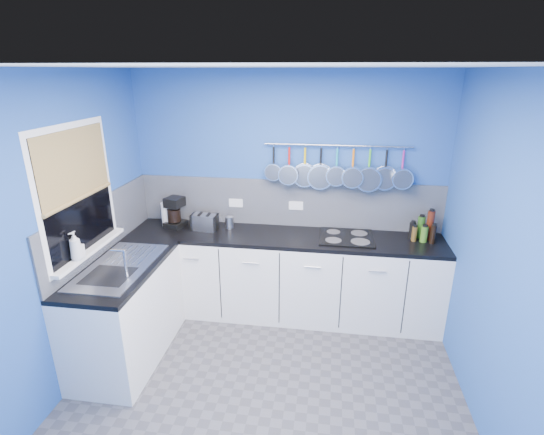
% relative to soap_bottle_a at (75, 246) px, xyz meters
% --- Properties ---
extents(floor, '(3.20, 3.00, 0.02)m').
position_rel_soap_bottle_a_xyz_m(floor, '(1.53, -0.09, -1.18)').
color(floor, '#47474C').
rests_on(floor, ground).
extents(ceiling, '(3.20, 3.00, 0.02)m').
position_rel_soap_bottle_a_xyz_m(ceiling, '(1.53, -0.09, 1.34)').
color(ceiling, white).
rests_on(ceiling, ground).
extents(wall_back, '(3.20, 0.02, 2.50)m').
position_rel_soap_bottle_a_xyz_m(wall_back, '(1.53, 1.42, 0.08)').
color(wall_back, '#254F9D').
rests_on(wall_back, ground).
extents(wall_front, '(3.20, 0.02, 2.50)m').
position_rel_soap_bottle_a_xyz_m(wall_front, '(1.53, -1.60, 0.08)').
color(wall_front, '#254F9D').
rests_on(wall_front, ground).
extents(wall_left, '(0.02, 3.00, 2.50)m').
position_rel_soap_bottle_a_xyz_m(wall_left, '(-0.08, -0.09, 0.08)').
color(wall_left, '#254F9D').
rests_on(wall_left, ground).
extents(wall_right, '(0.02, 3.00, 2.50)m').
position_rel_soap_bottle_a_xyz_m(wall_right, '(3.14, -0.09, 0.08)').
color(wall_right, '#254F9D').
rests_on(wall_right, ground).
extents(backsplash_back, '(3.20, 0.02, 0.50)m').
position_rel_soap_bottle_a_xyz_m(backsplash_back, '(1.53, 1.39, -0.02)').
color(backsplash_back, gray).
rests_on(backsplash_back, wall_back).
extents(backsplash_left, '(0.02, 1.80, 0.50)m').
position_rel_soap_bottle_a_xyz_m(backsplash_left, '(-0.06, 0.51, -0.02)').
color(backsplash_left, gray).
rests_on(backsplash_left, wall_left).
extents(cabinet_run_back, '(3.20, 0.60, 0.86)m').
position_rel_soap_bottle_a_xyz_m(cabinet_run_back, '(1.53, 1.11, -0.74)').
color(cabinet_run_back, white).
rests_on(cabinet_run_back, ground).
extents(worktop_back, '(3.20, 0.60, 0.04)m').
position_rel_soap_bottle_a_xyz_m(worktop_back, '(1.53, 1.11, -0.29)').
color(worktop_back, black).
rests_on(worktop_back, cabinet_run_back).
extents(cabinet_run_left, '(0.60, 1.20, 0.86)m').
position_rel_soap_bottle_a_xyz_m(cabinet_run_left, '(0.23, 0.21, -0.74)').
color(cabinet_run_left, white).
rests_on(cabinet_run_left, ground).
extents(worktop_left, '(0.60, 1.20, 0.04)m').
position_rel_soap_bottle_a_xyz_m(worktop_left, '(0.23, 0.21, -0.29)').
color(worktop_left, black).
rests_on(worktop_left, cabinet_run_left).
extents(window_frame, '(0.01, 1.00, 1.10)m').
position_rel_soap_bottle_a_xyz_m(window_frame, '(-0.05, 0.21, 0.38)').
color(window_frame, white).
rests_on(window_frame, wall_left).
extents(window_glass, '(0.01, 0.90, 1.00)m').
position_rel_soap_bottle_a_xyz_m(window_glass, '(-0.04, 0.21, 0.38)').
color(window_glass, black).
rests_on(window_glass, wall_left).
extents(bamboo_blind, '(0.01, 0.90, 0.55)m').
position_rel_soap_bottle_a_xyz_m(bamboo_blind, '(-0.03, 0.21, 0.61)').
color(bamboo_blind, tan).
rests_on(bamboo_blind, wall_left).
extents(window_sill, '(0.10, 0.98, 0.03)m').
position_rel_soap_bottle_a_xyz_m(window_sill, '(-0.02, 0.21, -0.13)').
color(window_sill, white).
rests_on(window_sill, wall_left).
extents(sink_unit, '(0.50, 0.95, 0.01)m').
position_rel_soap_bottle_a_xyz_m(sink_unit, '(0.23, 0.21, -0.27)').
color(sink_unit, silver).
rests_on(sink_unit, worktop_left).
extents(mixer_tap, '(0.12, 0.08, 0.26)m').
position_rel_soap_bottle_a_xyz_m(mixer_tap, '(0.39, 0.03, -0.14)').
color(mixer_tap, silver).
rests_on(mixer_tap, worktop_left).
extents(socket_left, '(0.15, 0.01, 0.09)m').
position_rel_soap_bottle_a_xyz_m(socket_left, '(0.98, 1.38, -0.04)').
color(socket_left, white).
rests_on(socket_left, backsplash_back).
extents(socket_right, '(0.15, 0.01, 0.09)m').
position_rel_soap_bottle_a_xyz_m(socket_right, '(1.63, 1.38, -0.04)').
color(socket_right, white).
rests_on(socket_right, backsplash_back).
extents(pot_rail, '(1.45, 0.02, 0.02)m').
position_rel_soap_bottle_a_xyz_m(pot_rail, '(2.03, 1.36, 0.61)').
color(pot_rail, silver).
rests_on(pot_rail, wall_back).
extents(soap_bottle_a, '(0.11, 0.11, 0.24)m').
position_rel_soap_bottle_a_xyz_m(soap_bottle_a, '(0.00, 0.00, 0.00)').
color(soap_bottle_a, white).
rests_on(soap_bottle_a, window_sill).
extents(soap_bottle_b, '(0.09, 0.09, 0.17)m').
position_rel_soap_bottle_a_xyz_m(soap_bottle_b, '(0.00, 0.02, -0.03)').
color(soap_bottle_b, white).
rests_on(soap_bottle_b, window_sill).
extents(paper_towel, '(0.13, 0.13, 0.25)m').
position_rel_soap_bottle_a_xyz_m(paper_towel, '(0.26, 1.20, -0.14)').
color(paper_towel, white).
rests_on(paper_towel, worktop_back).
extents(coffee_maker, '(0.23, 0.24, 0.32)m').
position_rel_soap_bottle_a_xyz_m(coffee_maker, '(0.36, 1.17, -0.11)').
color(coffee_maker, black).
rests_on(coffee_maker, worktop_back).
extents(toaster, '(0.28, 0.18, 0.16)m').
position_rel_soap_bottle_a_xyz_m(toaster, '(0.70, 1.14, -0.19)').
color(toaster, silver).
rests_on(toaster, worktop_back).
extents(canister, '(0.10, 0.10, 0.13)m').
position_rel_soap_bottle_a_xyz_m(canister, '(0.94, 1.22, -0.21)').
color(canister, silver).
rests_on(canister, worktop_back).
extents(hob, '(0.54, 0.47, 0.01)m').
position_rel_soap_bottle_a_xyz_m(hob, '(2.16, 1.13, -0.26)').
color(hob, black).
rests_on(hob, worktop_back).
extents(pan_0, '(0.18, 0.08, 0.37)m').
position_rel_soap_bottle_a_xyz_m(pan_0, '(1.40, 1.35, 0.43)').
color(pan_0, silver).
rests_on(pan_0, pot_rail).
extents(pan_1, '(0.21, 0.12, 0.40)m').
position_rel_soap_bottle_a_xyz_m(pan_1, '(1.55, 1.35, 0.41)').
color(pan_1, silver).
rests_on(pan_1, pot_rail).
extents(pan_2, '(0.24, 0.05, 0.43)m').
position_rel_soap_bottle_a_xyz_m(pan_2, '(1.71, 1.35, 0.40)').
color(pan_2, silver).
rests_on(pan_2, pot_rail).
extents(pan_3, '(0.26, 0.06, 0.45)m').
position_rel_soap_bottle_a_xyz_m(pan_3, '(1.87, 1.35, 0.39)').
color(pan_3, silver).
rests_on(pan_3, pot_rail).
extents(pan_4, '(0.21, 0.10, 0.40)m').
position_rel_soap_bottle_a_xyz_m(pan_4, '(2.03, 1.35, 0.41)').
color(pan_4, silver).
rests_on(pan_4, pot_rail).
extents(pan_5, '(0.21, 0.12, 0.40)m').
position_rel_soap_bottle_a_xyz_m(pan_5, '(2.19, 1.35, 0.41)').
color(pan_5, silver).
rests_on(pan_5, pot_rail).
extents(pan_6, '(0.25, 0.09, 0.44)m').
position_rel_soap_bottle_a_xyz_m(pan_6, '(2.35, 1.35, 0.39)').
color(pan_6, silver).
rests_on(pan_6, pot_rail).
extents(pan_7, '(0.24, 0.07, 0.43)m').
position_rel_soap_bottle_a_xyz_m(pan_7, '(2.51, 1.35, 0.40)').
color(pan_7, silver).
rests_on(pan_7, pot_rail).
extents(pan_8, '(0.20, 0.13, 0.39)m').
position_rel_soap_bottle_a_xyz_m(pan_8, '(2.67, 1.35, 0.41)').
color(pan_8, silver).
rests_on(pan_8, pot_rail).
extents(condiment_0, '(0.07, 0.07, 0.30)m').
position_rel_soap_bottle_a_xyz_m(condiment_0, '(2.96, 1.21, -0.12)').
color(condiment_0, '#4C190C').
rests_on(condiment_0, worktop_back).
extents(condiment_1, '(0.07, 0.07, 0.22)m').
position_rel_soap_bottle_a_xyz_m(condiment_1, '(2.89, 1.24, -0.16)').
color(condiment_1, '#265919').
rests_on(condiment_1, worktop_back).
extents(condiment_2, '(0.06, 0.06, 0.17)m').
position_rel_soap_bottle_a_xyz_m(condiment_2, '(2.80, 1.21, -0.19)').
color(condiment_2, black).
rests_on(condiment_2, worktop_back).
extents(condiment_3, '(0.05, 0.05, 0.18)m').
position_rel_soap_bottle_a_xyz_m(condiment_3, '(2.98, 1.11, -0.18)').
color(condiment_3, black).
rests_on(condiment_3, worktop_back).
extents(condiment_4, '(0.07, 0.07, 0.16)m').
position_rel_soap_bottle_a_xyz_m(condiment_4, '(2.90, 1.14, -0.19)').
color(condiment_4, '#3F721E').
rests_on(condiment_4, worktop_back).
extents(condiment_5, '(0.05, 0.05, 0.15)m').
position_rel_soap_bottle_a_xyz_m(condiment_5, '(2.81, 1.14, -0.20)').
color(condiment_5, brown).
rests_on(condiment_5, worktop_back).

